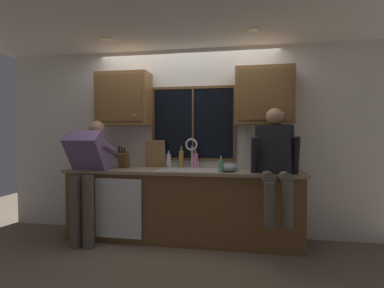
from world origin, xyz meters
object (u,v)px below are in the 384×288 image
object	(u,v)px
person_standing	(88,167)
bottle_tall_clear	(181,159)
bottle_amber_small	(169,161)
soap_dispenser	(221,166)
cutting_board	(155,154)
mixing_bowl	(228,168)
knife_block	(123,160)
bottle_green_glass	(195,160)
person_sitting_on_counter	(275,158)

from	to	relation	value
person_standing	bottle_tall_clear	xyz separation A→B (m)	(1.09, 0.51, 0.09)
bottle_amber_small	bottle_tall_clear	bearing A→B (deg)	10.24
soap_dispenser	person_standing	bearing A→B (deg)	-175.63
cutting_board	soap_dispenser	xyz separation A→B (m)	(0.94, -0.40, -0.11)
soap_dispenser	bottle_tall_clear	world-z (taller)	bottle_tall_clear
mixing_bowl	cutting_board	bearing A→B (deg)	163.28
person_standing	soap_dispenser	world-z (taller)	person_standing
soap_dispenser	bottle_amber_small	xyz separation A→B (m)	(-0.74, 0.35, 0.02)
knife_block	bottle_green_glass	bearing A→B (deg)	9.84
bottle_tall_clear	bottle_amber_small	size ratio (longest dim) A/B	1.26
bottle_tall_clear	mixing_bowl	bearing A→B (deg)	-24.36
mixing_bowl	person_sitting_on_counter	bearing A→B (deg)	-17.97
cutting_board	mixing_bowl	bearing A→B (deg)	-16.72
knife_block	cutting_board	bearing A→B (deg)	22.68
person_sitting_on_counter	cutting_board	xyz separation A→B (m)	(-1.56, 0.48, 0.00)
person_standing	person_sitting_on_counter	size ratio (longest dim) A/B	1.23
cutting_board	bottle_green_glass	distance (m)	0.57
knife_block	bottle_tall_clear	size ratio (longest dim) A/B	1.06
person_standing	person_sitting_on_counter	distance (m)	2.28
knife_block	bottle_green_glass	world-z (taller)	knife_block
knife_block	soap_dispenser	distance (m)	1.36
cutting_board	soap_dispenser	bearing A→B (deg)	-22.85
knife_block	mixing_bowl	distance (m)	1.43
person_sitting_on_counter	soap_dispenser	xyz separation A→B (m)	(-0.62, 0.09, -0.11)
soap_dispenser	bottle_green_glass	xyz separation A→B (m)	(-0.38, 0.39, 0.03)
person_sitting_on_counter	bottle_green_glass	distance (m)	1.11
cutting_board	bottle_tall_clear	xyz separation A→B (m)	(0.37, -0.01, -0.06)
person_sitting_on_counter	bottle_tall_clear	xyz separation A→B (m)	(-1.19, 0.47, -0.06)
person_standing	bottle_green_glass	bearing A→B (deg)	22.16
knife_block	bottle_tall_clear	distance (m)	0.78
bottle_amber_small	mixing_bowl	bearing A→B (deg)	-17.82
bottle_green_glass	bottle_amber_small	size ratio (longest dim) A/B	1.07
person_sitting_on_counter	bottle_tall_clear	size ratio (longest dim) A/B	4.16
cutting_board	mixing_bowl	world-z (taller)	cutting_board
cutting_board	mixing_bowl	distance (m)	1.08
person_sitting_on_counter	knife_block	size ratio (longest dim) A/B	3.92
soap_dispenser	knife_block	bearing A→B (deg)	170.31
bottle_green_glass	bottle_amber_small	distance (m)	0.36
cutting_board	person_sitting_on_counter	bearing A→B (deg)	-17.16
person_sitting_on_counter	knife_block	world-z (taller)	person_sitting_on_counter
cutting_board	bottle_tall_clear	world-z (taller)	cutting_board
soap_dispenser	person_sitting_on_counter	bearing A→B (deg)	-7.87
soap_dispenser	bottle_green_glass	bearing A→B (deg)	133.64
bottle_amber_small	person_standing	bearing A→B (deg)	-152.43
soap_dispenser	bottle_amber_small	bearing A→B (deg)	154.47
person_sitting_on_counter	cutting_board	size ratio (longest dim) A/B	3.32
person_standing	knife_block	bearing A→B (deg)	47.97
person_sitting_on_counter	mixing_bowl	distance (m)	0.58
cutting_board	bottle_amber_small	world-z (taller)	cutting_board
knife_block	cutting_board	distance (m)	0.44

